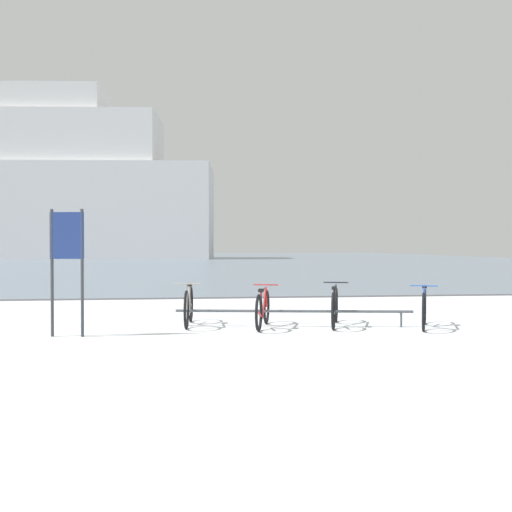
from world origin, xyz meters
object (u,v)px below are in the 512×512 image
at_px(bicycle_1, 263,309).
at_px(ferry_ship, 31,188).
at_px(bicycle_2, 335,307).
at_px(bicycle_3, 424,308).
at_px(info_sign, 67,250).
at_px(bicycle_0, 189,306).

distance_m(bicycle_1, ferry_ship, 65.21).
distance_m(bicycle_2, ferry_ship, 65.56).
xyz_separation_m(bicycle_3, info_sign, (-6.11, -0.28, 1.04)).
xyz_separation_m(bicycle_1, ferry_ship, (-18.71, 61.97, 7.87)).
bearing_deg(info_sign, bicycle_2, 8.77).
height_order(bicycle_3, ferry_ship, ferry_ship).
relative_size(bicycle_3, info_sign, 0.75).
xyz_separation_m(bicycle_3, ferry_ship, (-21.56, 62.35, 7.85)).
height_order(bicycle_1, bicycle_3, bicycle_3).
distance_m(bicycle_3, info_sign, 6.20).
relative_size(bicycle_0, bicycle_2, 1.00).
xyz_separation_m(bicycle_0, bicycle_1, (1.31, -0.44, -0.02)).
distance_m(bicycle_0, info_sign, 2.47).
relative_size(bicycle_2, bicycle_3, 1.08).
bearing_deg(ferry_ship, bicycle_1, -73.20).
distance_m(info_sign, ferry_ship, 64.87).
height_order(bicycle_2, bicycle_3, bicycle_3).
bearing_deg(bicycle_2, info_sign, -171.23).
height_order(bicycle_1, ferry_ship, ferry_ship).
height_order(bicycle_1, info_sign, info_sign).
bearing_deg(ferry_ship, bicycle_2, -72.07).
bearing_deg(bicycle_3, bicycle_1, 172.30).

